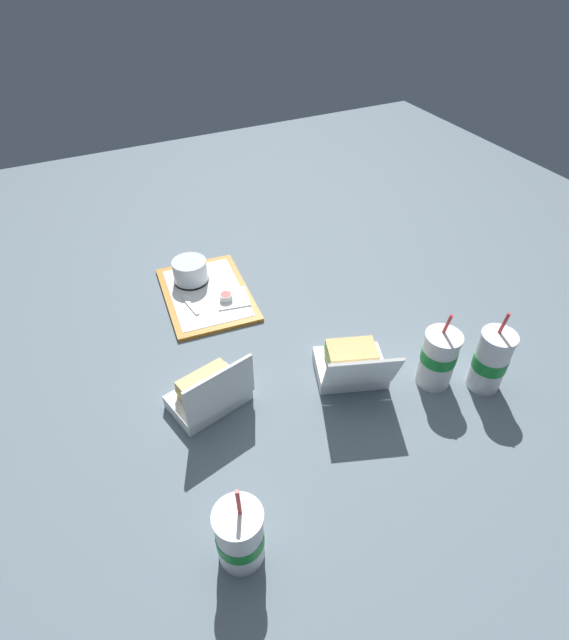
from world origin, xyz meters
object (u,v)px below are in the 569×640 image
(cake_container, at_px, (190,272))
(plastic_fork, at_px, (190,305))
(ketchup_cup, at_px, (226,297))
(soda_cup_right, at_px, (438,358))
(clamshell_sandwich_back, at_px, (209,393))
(clamshell_sandwich_corner, at_px, (352,364))
(soda_cup_corner, at_px, (491,361))
(soda_cup_back, at_px, (240,536))
(food_tray, at_px, (207,294))

(cake_container, height_order, plastic_fork, cake_container)
(ketchup_cup, distance_m, soda_cup_right, 0.66)
(clamshell_sandwich_back, relative_size, clamshell_sandwich_corner, 0.86)
(plastic_fork, bearing_deg, soda_cup_right, -147.56)
(cake_container, relative_size, clamshell_sandwich_back, 0.53)
(clamshell_sandwich_corner, relative_size, soda_cup_right, 1.11)
(cake_container, relative_size, soda_cup_right, 0.51)
(clamshell_sandwich_corner, distance_m, soda_cup_corner, 0.35)
(soda_cup_back, xyz_separation_m, soda_cup_corner, (0.13, -0.73, 0.01))
(soda_cup_back, distance_m, soda_cup_right, 0.66)
(plastic_fork, relative_size, clamshell_sandwich_corner, 0.44)
(ketchup_cup, height_order, plastic_fork, ketchup_cup)
(plastic_fork, relative_size, soda_cup_back, 0.53)
(food_tray, relative_size, soda_cup_right, 1.76)
(clamshell_sandwich_back, xyz_separation_m, soda_cup_corner, (-0.25, -0.66, 0.04))
(clamshell_sandwich_back, distance_m, soda_cup_corner, 0.71)
(cake_container, relative_size, ketchup_cup, 2.82)
(clamshell_sandwich_corner, relative_size, soda_cup_back, 1.19)
(food_tray, height_order, cake_container, cake_container)
(soda_cup_back, bearing_deg, soda_cup_corner, -79.65)
(cake_container, xyz_separation_m, clamshell_sandwich_back, (-0.51, 0.11, -0.01))
(food_tray, relative_size, clamshell_sandwich_corner, 1.59)
(ketchup_cup, height_order, clamshell_sandwich_back, clamshell_sandwich_back)
(clamshell_sandwich_back, xyz_separation_m, clamshell_sandwich_corner, (-0.07, -0.37, 0.00))
(cake_container, bearing_deg, soda_cup_right, -147.56)
(plastic_fork, xyz_separation_m, soda_cup_corner, (-0.63, -0.59, 0.07))
(ketchup_cup, height_order, soda_cup_right, soda_cup_right)
(cake_container, height_order, soda_cup_corner, soda_cup_corner)
(plastic_fork, bearing_deg, ketchup_cup, -110.39)
(clamshell_sandwich_corner, relative_size, soda_cup_corner, 1.05)
(soda_cup_corner, bearing_deg, food_tray, 37.85)
(soda_cup_corner, bearing_deg, clamshell_sandwich_back, 69.57)
(food_tray, xyz_separation_m, soda_cup_corner, (-0.67, -0.52, 0.08))
(clamshell_sandwich_corner, xyz_separation_m, soda_cup_corner, (-0.18, -0.29, 0.04))
(ketchup_cup, relative_size, clamshell_sandwich_back, 0.19)
(ketchup_cup, bearing_deg, soda_cup_right, -145.54)
(clamshell_sandwich_corner, bearing_deg, soda_cup_back, 125.34)
(cake_container, distance_m, clamshell_sandwich_corner, 0.63)
(soda_cup_right, bearing_deg, food_tray, 34.32)
(food_tray, height_order, plastic_fork, plastic_fork)
(food_tray, distance_m, clamshell_sandwich_back, 0.45)
(soda_cup_right, bearing_deg, cake_container, 32.44)
(soda_cup_right, bearing_deg, soda_cup_corner, -121.58)
(food_tray, xyz_separation_m, clamshell_sandwich_corner, (-0.50, -0.23, 0.04))
(clamshell_sandwich_back, height_order, soda_cup_right, soda_cup_right)
(soda_cup_corner, bearing_deg, clamshell_sandwich_corner, 59.00)
(clamshell_sandwich_corner, bearing_deg, clamshell_sandwich_back, 79.27)
(food_tray, bearing_deg, soda_cup_back, 165.51)
(soda_cup_right, bearing_deg, plastic_fork, 40.45)
(food_tray, bearing_deg, clamshell_sandwich_corner, -155.24)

